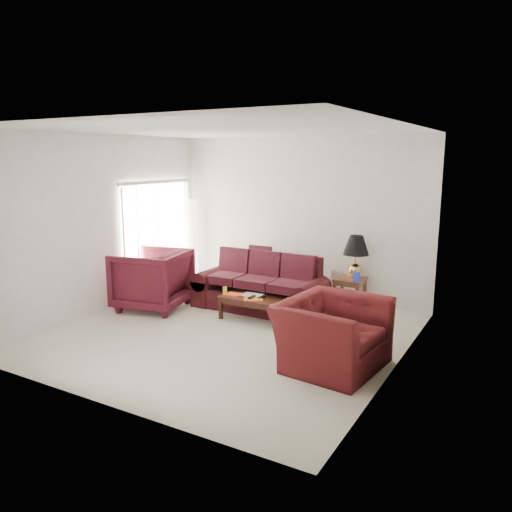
# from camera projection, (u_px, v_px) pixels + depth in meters

# --- Properties ---
(floor) EXTENTS (5.00, 5.00, 0.00)m
(floor) POSITION_uv_depth(u_px,v_px,m) (228.00, 334.00, 7.52)
(floor) COLOR silver
(floor) RESTS_ON ground
(blinds) EXTENTS (0.10, 2.00, 2.16)m
(blinds) POSITION_uv_depth(u_px,v_px,m) (159.00, 238.00, 9.59)
(blinds) COLOR silver
(blinds) RESTS_ON ground
(sofa) EXTENTS (2.30, 1.00, 0.94)m
(sofa) POSITION_uv_depth(u_px,v_px,m) (260.00, 283.00, 8.63)
(sofa) COLOR black
(sofa) RESTS_ON ground
(throw_pillow) EXTENTS (0.45, 0.23, 0.46)m
(throw_pillow) POSITION_uv_depth(u_px,v_px,m) (260.00, 257.00, 9.51)
(throw_pillow) COLOR black
(throw_pillow) RESTS_ON sofa
(end_table) EXTENTS (0.52, 0.52, 0.54)m
(end_table) POSITION_uv_depth(u_px,v_px,m) (350.00, 293.00, 8.74)
(end_table) COLOR #57351D
(end_table) RESTS_ON ground
(table_lamp) EXTENTS (0.55, 0.55, 0.75)m
(table_lamp) POSITION_uv_depth(u_px,v_px,m) (356.00, 257.00, 8.63)
(table_lamp) COLOR gold
(table_lamp) RESTS_ON end_table
(clock) EXTENTS (0.14, 0.08, 0.13)m
(clock) POSITION_uv_depth(u_px,v_px,m) (335.00, 274.00, 8.69)
(clock) COLOR #BDBCC1
(clock) RESTS_ON end_table
(blue_canister) EXTENTS (0.14, 0.14, 0.17)m
(blue_canister) POSITION_uv_depth(u_px,v_px,m) (357.00, 277.00, 8.40)
(blue_canister) COLOR #1C29B9
(blue_canister) RESTS_ON end_table
(picture_frame) EXTENTS (0.13, 0.16, 0.05)m
(picture_frame) POSITION_uv_depth(u_px,v_px,m) (346.00, 271.00, 8.90)
(picture_frame) COLOR white
(picture_frame) RESTS_ON end_table
(floor_lamp) EXTENTS (0.35, 0.35, 1.79)m
(floor_lamp) POSITION_uv_depth(u_px,v_px,m) (192.00, 242.00, 10.34)
(floor_lamp) COLOR white
(floor_lamp) RESTS_ON ground
(armchair_left) EXTENTS (1.36, 1.33, 1.05)m
(armchair_left) POSITION_uv_depth(u_px,v_px,m) (152.00, 279.00, 8.69)
(armchair_left) COLOR #420F19
(armchair_left) RESTS_ON ground
(armchair_right) EXTENTS (1.28, 1.43, 0.86)m
(armchair_right) POSITION_uv_depth(u_px,v_px,m) (332.00, 334.00, 6.28)
(armchair_right) COLOR #420F11
(armchair_right) RESTS_ON ground
(coffee_table) EXTENTS (1.21, 0.84, 0.39)m
(coffee_table) POSITION_uv_depth(u_px,v_px,m) (254.00, 308.00, 8.13)
(coffee_table) COLOR black
(coffee_table) RESTS_ON ground
(magazine_red) EXTENTS (0.26, 0.20, 0.01)m
(magazine_red) POSITION_uv_depth(u_px,v_px,m) (234.00, 294.00, 8.22)
(magazine_red) COLOR red
(magazine_red) RESTS_ON coffee_table
(magazine_white) EXTENTS (0.34, 0.27, 0.02)m
(magazine_white) POSITION_uv_depth(u_px,v_px,m) (253.00, 295.00, 8.19)
(magazine_white) COLOR silver
(magazine_white) RESTS_ON coffee_table
(magazine_orange) EXTENTS (0.37, 0.33, 0.02)m
(magazine_orange) POSITION_uv_depth(u_px,v_px,m) (253.00, 299.00, 7.95)
(magazine_orange) COLOR orange
(magazine_orange) RESTS_ON coffee_table
(remote_a) EXTENTS (0.06, 0.19, 0.02)m
(remote_a) POSITION_uv_depth(u_px,v_px,m) (252.00, 297.00, 7.99)
(remote_a) COLOR black
(remote_a) RESTS_ON coffee_table
(remote_b) EXTENTS (0.07, 0.17, 0.02)m
(remote_b) POSITION_uv_depth(u_px,v_px,m) (262.00, 297.00, 8.00)
(remote_b) COLOR black
(remote_b) RESTS_ON coffee_table
(yellow_glass) EXTENTS (0.08, 0.08, 0.13)m
(yellow_glass) POSITION_uv_depth(u_px,v_px,m) (225.00, 290.00, 8.24)
(yellow_glass) COLOR gold
(yellow_glass) RESTS_ON coffee_table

